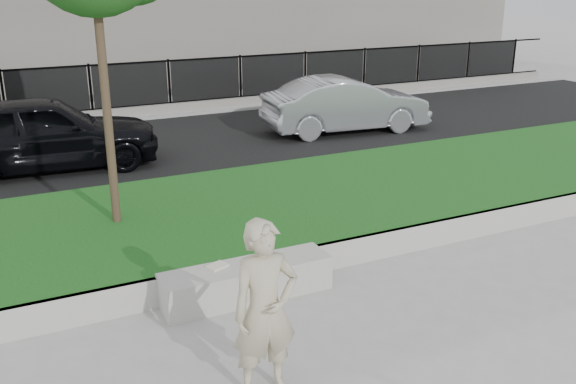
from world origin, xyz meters
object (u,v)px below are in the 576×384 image
man (265,310)px  car_dark (44,133)px  car_silver (346,105)px  book (217,266)px  stone_bench (247,281)px

man → car_dark: (-1.00, 8.82, -0.09)m
car_dark → car_silver: car_dark is taller
car_silver → car_dark: bearing=97.4°
man → book: 2.06m
man → car_dark: bearing=98.5°
car_silver → man: bearing=150.9°
stone_bench → car_dark: car_dark is taller
car_dark → car_silver: size_ratio=1.08×
book → car_dark: 6.95m
stone_bench → man: (-0.59, -1.89, 0.68)m
stone_bench → car_silver: bearing=51.0°
stone_bench → car_dark: 7.14m
car_dark → car_silver: 7.33m
book → man: bearing=-117.3°
car_dark → car_silver: bearing=-84.3°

